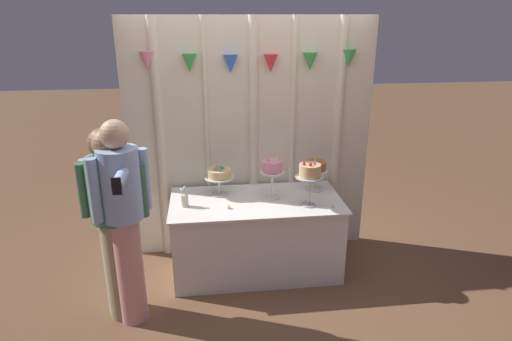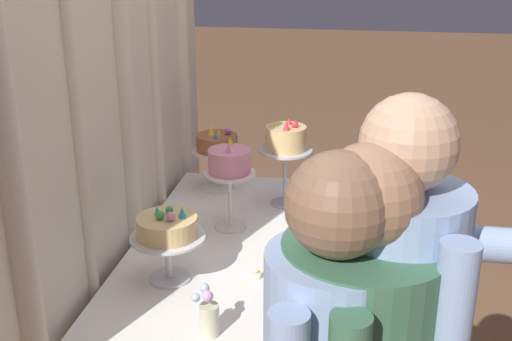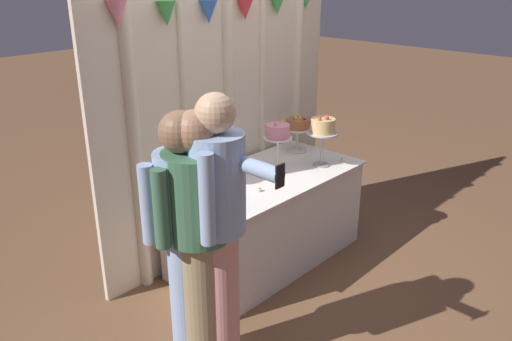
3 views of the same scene
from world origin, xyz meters
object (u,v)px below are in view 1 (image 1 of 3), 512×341
cake_display_rightmost (315,168)px  cake_display_leftmost (219,175)px  guest_man_pink_jacket (116,221)px  cake_display_midleft (272,169)px  tealight_far_left (229,207)px  guest_man_dark_suit (124,216)px  tealight_near_left (332,206)px  cake_display_midright (310,173)px  guest_girl_blue_dress (111,215)px  cake_table (256,235)px  flower_vase (184,199)px

cake_display_rightmost → cake_display_leftmost: bearing=-178.8°
guest_man_pink_jacket → cake_display_midleft: bearing=23.3°
guest_man_pink_jacket → tealight_far_left: bearing=22.9°
cake_display_rightmost → guest_man_dark_suit: bearing=-154.6°
cake_display_leftmost → tealight_near_left: size_ratio=7.04×
cake_display_midright → guest_man_dark_suit: guest_man_dark_suit is taller
cake_display_midleft → guest_girl_blue_dress: size_ratio=0.26×
cake_display_rightmost → guest_man_pink_jacket: guest_man_pink_jacket is taller
cake_table → guest_girl_blue_dress: bearing=-158.0°
guest_man_dark_suit → guest_girl_blue_dress: bearing=132.8°
cake_display_leftmost → guest_man_dark_suit: bearing=-134.1°
tealight_far_left → cake_display_leftmost: bearing=101.1°
cake_display_midleft → cake_display_rightmost: (0.46, 0.16, -0.07)m
cake_table → flower_vase: flower_vase is taller
cake_display_midright → flower_vase: cake_display_midright is taller
cake_display_midleft → cake_display_rightmost: 0.50m
cake_display_leftmost → flower_vase: cake_display_leftmost is taller
cake_table → cake_display_midright: (0.47, -0.19, 0.71)m
cake_display_midleft → guest_man_pink_jacket: bearing=-156.7°
tealight_near_left → tealight_far_left: bearing=174.7°
cake_display_midright → guest_man_pink_jacket: size_ratio=0.28×
cake_display_midleft → guest_man_pink_jacket: 1.50m
cake_display_midright → tealight_far_left: bearing=178.4°
cake_display_leftmost → cake_display_midleft: (0.50, -0.14, 0.09)m
cake_display_midleft → guest_girl_blue_dress: bearing=-159.3°
cake_display_leftmost → tealight_far_left: 0.40m
cake_display_rightmost → tealight_far_left: cake_display_rightmost is taller
cake_display_leftmost → cake_display_rightmost: size_ratio=0.90×
tealight_near_left → guest_man_pink_jacket: size_ratio=0.03×
tealight_far_left → cake_display_midright: bearing=-1.6°
guest_girl_blue_dress → cake_display_midleft: bearing=20.7°
cake_display_midright → cake_display_rightmost: 0.42m
flower_vase → guest_girl_blue_dress: 0.72m
tealight_far_left → guest_man_pink_jacket: guest_man_pink_jacket is taller
cake_table → tealight_near_left: 0.83m
cake_display_midright → flower_vase: size_ratio=2.35×
tealight_far_left → guest_man_dark_suit: 0.99m
cake_display_leftmost → guest_man_pink_jacket: bearing=-139.7°
cake_display_midright → cake_display_rightmost: bearing=67.9°
cake_display_midright → guest_man_dark_suit: size_ratio=0.26×
cake_display_leftmost → tealight_far_left: (0.07, -0.34, -0.20)m
tealight_far_left → guest_man_pink_jacket: 1.01m
cake_table → tealight_near_left: (0.68, -0.26, 0.39)m
cake_display_leftmost → guest_girl_blue_dress: guest_girl_blue_dress is taller
cake_display_midleft → tealight_far_left: bearing=-155.8°
cake_display_leftmost → cake_display_midright: bearing=-23.8°
tealight_far_left → cake_table: bearing=31.4°
cake_display_leftmost → guest_girl_blue_dress: bearing=-143.4°
cake_display_midright → guest_girl_blue_dress: 1.75m
cake_display_leftmost → tealight_far_left: bearing=-78.9°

